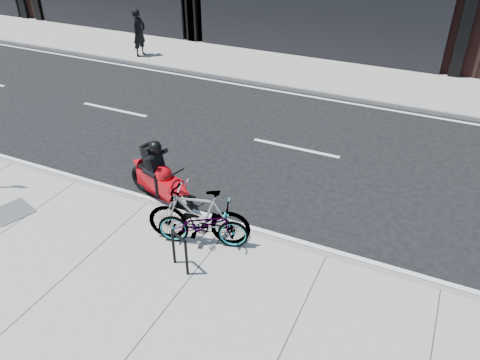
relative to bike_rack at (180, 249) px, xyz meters
The scene contains 9 objects.
ground 3.47m from the bike_rack, 85.52° to the left, with size 120.00×120.00×0.00m, color black.
sidewalk_near 1.69m from the bike_rack, 80.47° to the right, with size 60.00×6.00×0.13m, color gray.
sidewalk_far 11.17m from the bike_rack, 88.63° to the left, with size 60.00×3.50×0.13m, color gray.
bike_rack is the anchor object (origin of this frame).
bicycle_front 0.78m from the bike_rack, 87.78° to the left, with size 0.60×1.73×0.91m, color gray.
bicycle_rear 0.83m from the bike_rack, 94.82° to the left, with size 0.56×1.97×1.18m, color gray.
motorcycle 2.34m from the bike_rack, 130.39° to the left, with size 1.94×0.87×1.48m.
pedestrian 12.86m from the bike_rack, 128.43° to the left, with size 0.67×0.44×1.84m, color black.
utility_grate 4.15m from the bike_rack, behind, with size 0.75×0.75×0.01m, color #414143.
Camera 1 is at (3.35, -8.63, 5.92)m, focal length 35.00 mm.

